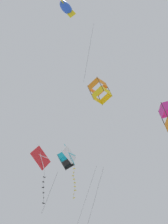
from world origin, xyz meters
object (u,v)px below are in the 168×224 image
(kite_diamond_upper_right, at_px, (41,158))
(kite_box_far_centre, at_px, (66,160))
(kite_fish_near_right, at_px, (66,8))
(kite_box_mid_left, at_px, (100,91))
(kite_diamond_low_drifter, at_px, (70,156))

(kite_diamond_upper_right, relative_size, kite_box_far_centre, 0.54)
(kite_fish_near_right, bearing_deg, kite_diamond_upper_right, -57.34)
(kite_fish_near_right, bearing_deg, kite_box_mid_left, 168.66)
(kite_box_mid_left, relative_size, kite_fish_near_right, 0.22)
(kite_diamond_upper_right, bearing_deg, kite_fish_near_right, 127.10)
(kite_box_far_centre, bearing_deg, kite_diamond_upper_right, -1.98)
(kite_diamond_upper_right, xyz_separation_m, kite_diamond_low_drifter, (0.37, -4.85, 2.18))
(kite_diamond_upper_right, distance_m, kite_diamond_low_drifter, 5.33)
(kite_box_far_centre, bearing_deg, kite_diamond_low_drifter, 14.70)
(kite_diamond_low_drifter, xyz_separation_m, kite_fish_near_right, (-1.45, 4.03, 12.23))
(kite_diamond_low_drifter, distance_m, kite_box_far_centre, 3.69)
(kite_box_far_centre, height_order, kite_fish_near_right, kite_fish_near_right)
(kite_box_mid_left, bearing_deg, kite_box_far_centre, -92.24)
(kite_diamond_low_drifter, bearing_deg, kite_box_far_centre, -152.86)
(kite_box_mid_left, distance_m, kite_fish_near_right, 7.95)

